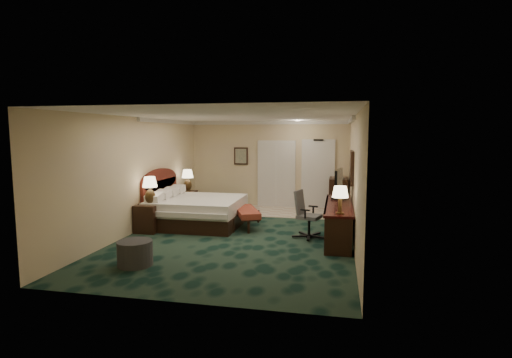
% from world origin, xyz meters
% --- Properties ---
extents(floor, '(5.00, 7.50, 0.00)m').
position_xyz_m(floor, '(0.00, 0.00, 0.00)').
color(floor, black).
rests_on(floor, ground).
extents(ceiling, '(5.00, 7.50, 0.00)m').
position_xyz_m(ceiling, '(0.00, 0.00, 2.70)').
color(ceiling, silver).
rests_on(ceiling, wall_back).
extents(wall_back, '(5.00, 0.00, 2.70)m').
position_xyz_m(wall_back, '(0.00, 3.75, 1.35)').
color(wall_back, beige).
rests_on(wall_back, ground).
extents(wall_front, '(5.00, 0.00, 2.70)m').
position_xyz_m(wall_front, '(0.00, -3.75, 1.35)').
color(wall_front, beige).
rests_on(wall_front, ground).
extents(wall_left, '(0.00, 7.50, 2.70)m').
position_xyz_m(wall_left, '(-2.50, 0.00, 1.35)').
color(wall_left, beige).
rests_on(wall_left, ground).
extents(wall_right, '(0.00, 7.50, 2.70)m').
position_xyz_m(wall_right, '(2.50, 0.00, 1.35)').
color(wall_right, beige).
rests_on(wall_right, ground).
extents(crown_molding, '(5.00, 7.50, 0.10)m').
position_xyz_m(crown_molding, '(0.00, 0.00, 2.65)').
color(crown_molding, silver).
rests_on(crown_molding, wall_back).
extents(tile_patch, '(3.20, 1.70, 0.01)m').
position_xyz_m(tile_patch, '(0.90, 2.90, 0.01)').
color(tile_patch, beige).
rests_on(tile_patch, ground).
extents(headboard, '(0.12, 2.00, 1.40)m').
position_xyz_m(headboard, '(-2.44, 1.00, 0.70)').
color(headboard, '#44130A').
rests_on(headboard, ground).
extents(entry_door, '(1.02, 0.06, 2.18)m').
position_xyz_m(entry_door, '(1.55, 3.72, 1.05)').
color(entry_door, silver).
rests_on(entry_door, ground).
extents(closet_doors, '(1.20, 0.06, 2.10)m').
position_xyz_m(closet_doors, '(0.25, 3.71, 1.05)').
color(closet_doors, silver).
rests_on(closet_doors, ground).
extents(wall_art, '(0.45, 0.06, 0.55)m').
position_xyz_m(wall_art, '(-0.90, 3.71, 1.60)').
color(wall_art, '#55675C').
rests_on(wall_art, wall_back).
extents(wall_mirror, '(0.05, 0.95, 0.75)m').
position_xyz_m(wall_mirror, '(2.46, 0.60, 1.55)').
color(wall_mirror, white).
rests_on(wall_mirror, wall_right).
extents(bed, '(2.18, 2.02, 0.69)m').
position_xyz_m(bed, '(-1.31, 0.77, 0.34)').
color(bed, silver).
rests_on(bed, ground).
extents(nightstand_near, '(0.52, 0.60, 0.65)m').
position_xyz_m(nightstand_near, '(-2.22, -0.12, 0.33)').
color(nightstand_near, black).
rests_on(nightstand_near, ground).
extents(nightstand_far, '(0.49, 0.56, 0.62)m').
position_xyz_m(nightstand_far, '(-2.23, 2.37, 0.31)').
color(nightstand_far, black).
rests_on(nightstand_far, ground).
extents(lamp_near, '(0.41, 0.41, 0.66)m').
position_xyz_m(lamp_near, '(-2.18, -0.07, 0.98)').
color(lamp_near, black).
rests_on(lamp_near, nightstand_near).
extents(lamp_far, '(0.44, 0.44, 0.64)m').
position_xyz_m(lamp_far, '(-2.20, 2.37, 0.94)').
color(lamp_far, black).
rests_on(lamp_far, nightstand_far).
extents(bed_bench, '(0.97, 1.44, 0.46)m').
position_xyz_m(bed_bench, '(-0.04, 0.77, 0.23)').
color(bed_bench, maroon).
rests_on(bed_bench, ground).
extents(ottoman, '(0.81, 0.81, 0.44)m').
position_xyz_m(ottoman, '(-1.32, -2.44, 0.22)').
color(ottoman, '#2E2E30').
rests_on(ottoman, ground).
extents(desk, '(0.58, 2.70, 0.78)m').
position_xyz_m(desk, '(2.19, 0.13, 0.39)').
color(desk, black).
rests_on(desk, ground).
extents(tv, '(0.20, 0.90, 0.70)m').
position_xyz_m(tv, '(2.18, 0.86, 1.13)').
color(tv, black).
rests_on(tv, desk).
extents(desk_lamp, '(0.36, 0.36, 0.55)m').
position_xyz_m(desk_lamp, '(2.21, -0.98, 1.05)').
color(desk_lamp, black).
rests_on(desk_lamp, desk).
extents(desk_chair, '(0.76, 0.73, 1.06)m').
position_xyz_m(desk_chair, '(1.55, 0.06, 0.53)').
color(desk_chair, '#545455').
rests_on(desk_chair, ground).
extents(minibar, '(0.54, 0.96, 1.02)m').
position_xyz_m(minibar, '(2.18, 3.20, 0.51)').
color(minibar, black).
rests_on(minibar, ground).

